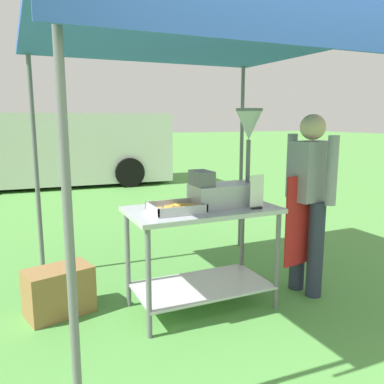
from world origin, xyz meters
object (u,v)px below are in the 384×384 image
stall_canopy (197,45)px  van_white (49,148)px  donut_tray (178,209)px  donut_fryer (229,175)px  menu_sign (257,194)px  donut_cart (202,238)px  vendor (309,195)px  supply_crate (59,291)px

stall_canopy → van_white: bearing=94.3°
stall_canopy → donut_tray: 1.28m
donut_fryer → menu_sign: size_ratio=2.92×
van_white → donut_fryer: bearing=-83.8°
donut_tray → van_white: bearing=92.4°
donut_fryer → donut_cart: bearing=-178.6°
vendor → donut_tray: bearing=177.9°
donut_fryer → vendor: size_ratio=0.49×
vendor → van_white: bearing=101.8°
donut_fryer → supply_crate: 1.68m
van_white → menu_sign: bearing=-82.9°
donut_tray → supply_crate: 1.19m
donut_tray → vendor: size_ratio=0.25×
menu_sign → van_white: (-0.92, 7.46, -0.10)m
donut_cart → menu_sign: size_ratio=4.45×
supply_crate → van_white: van_white is taller
vendor → supply_crate: size_ratio=2.81×
van_white → supply_crate: bearing=-94.7°
stall_canopy → supply_crate: (-1.11, 0.28, -1.94)m
vendor → menu_sign: bearing=-170.8°
supply_crate → donut_tray: bearing=-26.9°
menu_sign → van_white: size_ratio=0.05×
stall_canopy → vendor: 1.59m
donut_tray → menu_sign: (0.62, -0.14, 0.09)m
donut_cart → menu_sign: (0.38, -0.21, 0.37)m
stall_canopy → vendor: stall_canopy is taller
supply_crate → donut_cart: bearing=-18.7°
stall_canopy → vendor: (0.99, -0.21, -1.23)m
donut_cart → supply_crate: 1.24m
stall_canopy → donut_fryer: stall_canopy is taller
donut_tray → donut_fryer: (0.49, 0.07, 0.23)m
stall_canopy → menu_sign: size_ratio=9.43×
donut_cart → vendor: 1.04m
van_white → donut_tray: bearing=-87.6°
stall_canopy → vendor: size_ratio=1.59×
donut_fryer → van_white: 7.29m
stall_canopy → donut_fryer: bearing=-20.2°
donut_cart → vendor: bearing=-6.4°
donut_tray → stall_canopy: bearing=34.1°
donut_fryer → van_white: bearing=96.2°
vendor → van_white: (-1.53, 7.36, -0.02)m
stall_canopy → donut_cart: stall_canopy is taller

